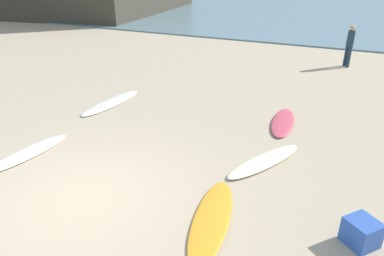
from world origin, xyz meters
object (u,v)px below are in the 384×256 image
(surfboard_1, at_px, (265,161))
(surfboard_5, at_px, (283,122))
(surfboard_0, at_px, (111,103))
(surfboard_4, at_px, (212,219))
(surfboard_6, at_px, (29,153))
(beachgoer_near, at_px, (350,44))
(beach_cooler, at_px, (361,232))

(surfboard_1, height_order, surfboard_5, same)
(surfboard_0, distance_m, surfboard_4, 6.08)
(surfboard_4, bearing_deg, surfboard_5, 76.15)
(surfboard_0, xyz_separation_m, surfboard_6, (0.33, -3.37, 0.01))
(surfboard_5, relative_size, beachgoer_near, 1.18)
(surfboard_0, distance_m, beach_cooler, 7.74)
(surfboard_1, xyz_separation_m, beachgoer_near, (0.94, 9.23, 0.89))
(surfboard_1, relative_size, surfboard_5, 1.10)
(surfboard_4, xyz_separation_m, surfboard_6, (-4.53, 0.27, 0.01))
(surfboard_4, xyz_separation_m, beach_cooler, (2.20, 0.48, 0.18))
(surfboard_4, bearing_deg, surfboard_6, 165.01)
(beachgoer_near, bearing_deg, surfboard_4, 135.15)
(surfboard_1, xyz_separation_m, surfboard_4, (-0.29, -2.20, -0.01))
(surfboard_0, height_order, surfboard_1, surfboard_1)
(surfboard_5, distance_m, beachgoer_near, 7.14)
(surfboard_1, distance_m, surfboard_6, 5.19)
(surfboard_6, relative_size, beach_cooler, 4.76)
(surfboard_0, xyz_separation_m, surfboard_1, (5.15, -1.44, 0.01))
(surfboard_6, bearing_deg, surfboard_5, -135.04)
(surfboard_4, xyz_separation_m, surfboard_5, (0.18, 4.43, 0.01))
(surfboard_1, bearing_deg, surfboard_5, 117.35)
(beach_cooler, bearing_deg, surfboard_1, 138.11)
(surfboard_1, distance_m, surfboard_4, 2.22)
(surfboard_0, relative_size, surfboard_5, 1.25)
(surfboard_1, relative_size, beachgoer_near, 1.30)
(surfboard_0, xyz_separation_m, surfboard_5, (5.04, 0.78, 0.01))
(surfboard_1, relative_size, beach_cooler, 4.97)
(surfboard_0, xyz_separation_m, beachgoer_near, (6.09, 7.79, 0.91))
(surfboard_0, bearing_deg, surfboard_4, 145.57)
(surfboard_6, xyz_separation_m, beachgoer_near, (5.76, 11.16, 0.90))
(surfboard_5, height_order, surfboard_6, surfboard_5)
(surfboard_6, bearing_deg, beach_cooler, -174.64)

